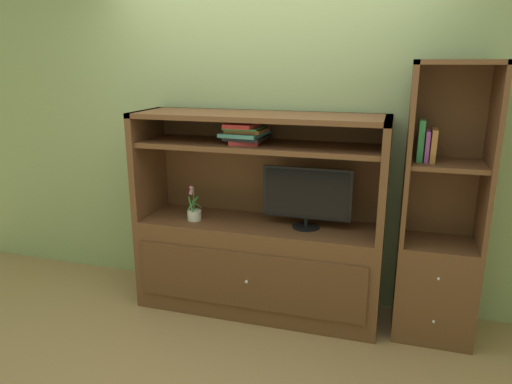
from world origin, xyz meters
TOP-DOWN VIEW (x-y plane):
  - ground_plane at (0.00, 0.00)m, footprint 8.00×8.00m
  - painted_rear_wall at (0.00, 0.75)m, footprint 6.00×0.10m
  - media_console at (0.00, 0.40)m, footprint 1.82×0.56m
  - tv_monitor at (0.36, 0.40)m, footprint 0.64×0.20m
  - potted_plant at (-0.48, 0.32)m, footprint 0.10×0.14m
  - magazine_stack at (-0.09, 0.40)m, footprint 0.32×0.36m
  - bookshelf_tall at (1.27, 0.41)m, footprint 0.52×0.42m
  - upright_book_row at (1.13, 0.40)m, footprint 0.11×0.17m

SIDE VIEW (x-z plane):
  - ground_plane at x=0.00m, z-range 0.00..0.00m
  - media_console at x=0.00m, z-range -0.26..1.25m
  - bookshelf_tall at x=1.27m, z-range -0.33..1.53m
  - potted_plant at x=-0.48m, z-range 0.62..0.88m
  - tv_monitor at x=0.36m, z-range 0.71..1.16m
  - upright_book_row at x=1.13m, z-range 1.21..1.48m
  - magazine_stack at x=-0.09m, z-range 1.29..1.44m
  - painted_rear_wall at x=0.00m, z-range 0.00..2.80m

